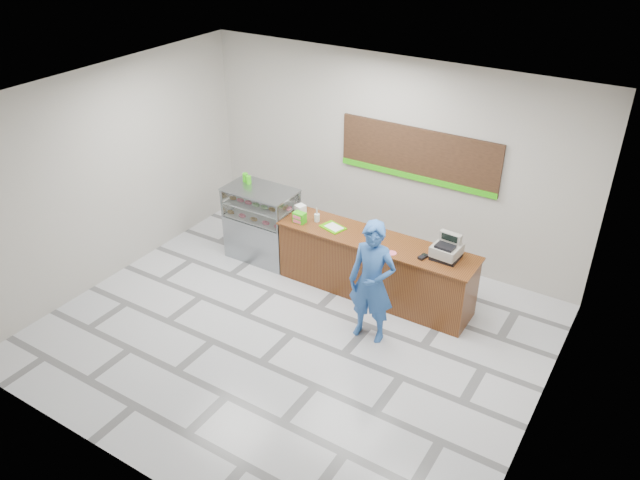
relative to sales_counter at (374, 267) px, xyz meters
The scene contains 16 objects.
floor 1.72m from the sales_counter, 109.54° to the right, with size 7.00×7.00×0.00m, color silver.
back_wall 1.98m from the sales_counter, 110.77° to the left, with size 7.00×7.00×0.00m, color #B3AEA4.
ceiling 3.41m from the sales_counter, 109.54° to the right, with size 7.00×7.00×0.00m, color silver.
sales_counter is the anchor object (origin of this frame).
display_case 2.23m from the sales_counter, behind, with size 1.22×0.72×1.33m.
menu_board 2.00m from the sales_counter, 90.00° to the left, with size 2.80×0.06×0.90m.
cash_register 1.30m from the sales_counter, ahead, with size 0.42×0.43×0.37m.
card_terminal 1.00m from the sales_counter, ahead, with size 0.08×0.16×0.04m, color black.
serving_tray 0.92m from the sales_counter, behind, with size 0.44×0.37×0.02m.
napkin_box 1.61m from the sales_counter, behind, with size 0.15×0.15×0.13m, color white.
straw_cup 1.24m from the sales_counter, behind, with size 0.09×0.09×0.13m, color silver.
promo_box 1.45m from the sales_counter, behind, with size 0.20×0.13×0.18m, color #32BF10.
donut_decal 0.69m from the sales_counter, 32.02° to the right, with size 0.15×0.15×0.00m, color #FE6280.
green_cup_left 2.77m from the sales_counter, behind, with size 0.09×0.09×0.15m, color #32BF10.
green_cup_right 2.67m from the sales_counter, behind, with size 0.09×0.09×0.14m, color #32BF10.
customer 1.15m from the sales_counter, 65.26° to the right, with size 0.69×0.45×1.89m, color #2B59A5.
Camera 1 is at (4.23, -6.01, 5.87)m, focal length 35.00 mm.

